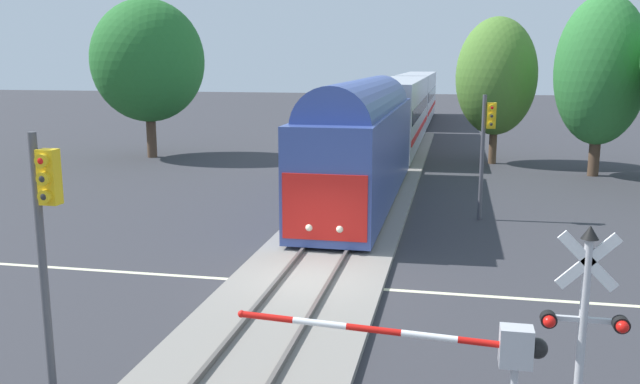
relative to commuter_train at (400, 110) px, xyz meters
The scene contains 11 objects.
ground_plane 30.99m from the commuter_train, 90.01° to the right, with size 220.00×220.00×0.00m, color #333338.
road_centre_stripe 30.99m from the commuter_train, 90.01° to the right, with size 44.00×0.20×0.01m.
railway_track 30.98m from the commuter_train, 90.01° to the right, with size 4.40×80.00×0.32m.
commuter_train is the anchor object (origin of this frame).
crossing_gate_near 37.75m from the commuter_train, 83.03° to the right, with size 5.54×0.40×1.80m.
crossing_signal_mast 38.38m from the commuter_train, 80.80° to the right, with size 1.36×0.44×3.74m.
traffic_signal_far_side 22.41m from the commuter_train, 76.59° to the right, with size 0.53×0.38×4.97m.
traffic_signal_median 38.28m from the commuter_train, 94.84° to the right, with size 0.53×0.38×5.04m.
elm_centre_background 9.31m from the commuter_train, 45.57° to the right, with size 4.82×4.82×8.83m.
pine_left_background 17.79m from the commuter_train, 152.67° to the right, with size 7.18×7.18×10.12m.
oak_far_right 15.46m from the commuter_train, 40.64° to the right, with size 4.85×4.85×9.74m.
Camera 1 is at (4.00, -17.86, 6.30)m, focal length 37.75 mm.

